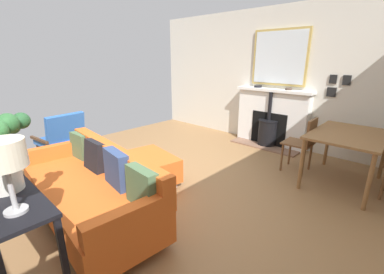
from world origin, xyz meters
name	(u,v)px	position (x,y,z in m)	size (l,w,h in m)	color
ground_plane	(150,190)	(0.00, 0.00, 0.00)	(5.98, 5.45, 0.01)	olive
wall_left	(265,78)	(-2.99, 0.00, 1.30)	(0.12, 5.45, 2.60)	beige
fireplace	(271,121)	(-2.79, 0.30, 0.50)	(0.53, 1.48, 1.12)	brown
mirror_over_mantel	(279,58)	(-2.90, 0.30, 1.69)	(0.04, 1.06, 1.02)	tan
mantel_bowl_near	(258,86)	(-2.81, -0.05, 1.14)	(0.15, 0.15, 0.04)	black
mantel_bowl_far	(289,89)	(-2.81, 0.58, 1.14)	(0.12, 0.12, 0.04)	#47382D
sofa	(93,188)	(0.78, 0.02, 0.34)	(0.99, 2.14, 0.79)	#B2B2B7
ottoman	(147,168)	(-0.07, -0.15, 0.25)	(0.79, 0.90, 0.41)	#B2B2B7
armchair_accent	(62,136)	(0.38, -1.78, 0.46)	(0.74, 0.68, 0.85)	#4C3321
table_lamp_far_end	(3,157)	(1.58, 0.69, 1.12)	(0.25, 0.25, 0.48)	#B2B2B7
dining_table	(348,139)	(-1.93, 1.82, 0.65)	(1.19, 0.85, 0.73)	olive
dining_chair_near_fireplace	(304,141)	(-1.93, 1.25, 0.50)	(0.41, 0.41, 0.84)	brown
photo_gallery_row	(337,85)	(-2.91, 1.33, 1.26)	(0.02, 0.33, 0.36)	black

